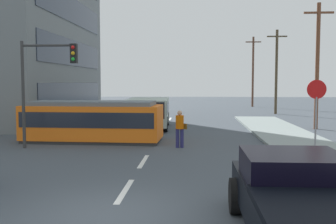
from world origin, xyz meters
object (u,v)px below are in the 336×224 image
(pedestrian_crossing, at_px, (180,127))
(stop_sign, at_px, (316,101))
(pickup_truck_parked, at_px, (299,198))
(utility_pole_mid, at_px, (317,64))
(parked_sedan_mid, at_px, (77,121))
(streetcar_tram, at_px, (93,121))
(utility_pole_far, at_px, (276,70))
(city_bus, at_px, (148,111))
(traffic_light_mast, at_px, (45,73))
(utility_pole_distant, at_px, (253,70))
(parked_sedan_far, at_px, (94,112))

(pedestrian_crossing, relative_size, stop_sign, 0.58)
(pickup_truck_parked, relative_size, utility_pole_mid, 0.64)
(pedestrian_crossing, height_order, parked_sedan_mid, pedestrian_crossing)
(pickup_truck_parked, bearing_deg, utility_pole_mid, 72.38)
(pedestrian_crossing, height_order, stop_sign, stop_sign)
(streetcar_tram, height_order, utility_pole_far, utility_pole_far)
(city_bus, bearing_deg, streetcar_tram, -110.19)
(pedestrian_crossing, distance_m, traffic_light_mast, 6.37)
(pedestrian_crossing, relative_size, utility_pole_mid, 0.21)
(city_bus, relative_size, traffic_light_mast, 1.17)
(utility_pole_mid, bearing_deg, traffic_light_mast, -149.94)
(parked_sedan_mid, bearing_deg, traffic_light_mast, -85.81)
(streetcar_tram, xyz_separation_m, utility_pole_far, (12.48, 17.73, 2.98))
(pickup_truck_parked, height_order, traffic_light_mast, traffic_light_mast)
(streetcar_tram, relative_size, utility_pole_distant, 0.82)
(stop_sign, bearing_deg, pedestrian_crossing, 165.40)
(pickup_truck_parked, bearing_deg, stop_sign, 71.62)
(parked_sedan_far, xyz_separation_m, utility_pole_far, (15.13, 7.27, 3.38))
(streetcar_tram, distance_m, pedestrian_crossing, 4.63)
(utility_pole_far, bearing_deg, parked_sedan_mid, -136.45)
(pickup_truck_parked, bearing_deg, parked_sedan_mid, 119.27)
(stop_sign, bearing_deg, utility_pole_mid, 73.14)
(streetcar_tram, bearing_deg, pickup_truck_parked, -59.92)
(parked_sedan_far, height_order, utility_pole_far, utility_pole_far)
(pickup_truck_parked, relative_size, utility_pole_distant, 0.61)
(utility_pole_mid, bearing_deg, parked_sedan_far, 163.72)
(city_bus, height_order, parked_sedan_mid, city_bus)
(traffic_light_mast, height_order, utility_pole_mid, utility_pole_mid)
(utility_pole_mid, xyz_separation_m, utility_pole_far, (-0.10, 11.71, -0.06))
(utility_pole_mid, relative_size, utility_pole_distant, 0.95)
(utility_pole_distant, bearing_deg, streetcar_tram, -112.82)
(pickup_truck_parked, xyz_separation_m, utility_pole_distant, (5.04, 40.25, 3.49))
(pedestrian_crossing, bearing_deg, streetcar_tram, 159.75)
(city_bus, bearing_deg, parked_sedan_far, 134.55)
(pedestrian_crossing, relative_size, utility_pole_far, 0.22)
(parked_sedan_far, relative_size, utility_pole_mid, 0.59)
(pedestrian_crossing, distance_m, stop_sign, 5.81)
(pedestrian_crossing, height_order, parked_sedan_far, pedestrian_crossing)
(parked_sedan_far, xyz_separation_m, utility_pole_mid, (15.22, -4.45, 3.44))
(utility_pole_distant, bearing_deg, pedestrian_crossing, -104.22)
(parked_sedan_far, distance_m, stop_sign, 18.45)
(city_bus, bearing_deg, stop_sign, -48.26)
(city_bus, relative_size, utility_pole_distant, 0.67)
(streetcar_tram, xyz_separation_m, pickup_truck_parked, (6.89, -11.90, -0.23))
(pickup_truck_parked, distance_m, parked_sedan_mid, 18.18)
(parked_sedan_far, bearing_deg, utility_pole_distant, 50.84)
(pedestrian_crossing, distance_m, utility_pole_far, 21.19)
(parked_sedan_far, bearing_deg, parked_sedan_mid, -84.32)
(traffic_light_mast, xyz_separation_m, utility_pole_far, (14.03, 19.89, 0.70))
(stop_sign, xyz_separation_m, utility_pole_mid, (2.74, 9.05, 1.87))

